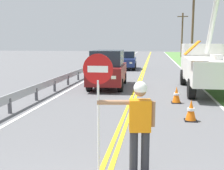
# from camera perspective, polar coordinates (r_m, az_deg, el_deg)

# --- Properties ---
(centerline_yellow_left) EXTENTS (0.11, 110.00, 0.01)m
(centerline_yellow_left) POSITION_cam_1_polar(r_m,az_deg,el_deg) (22.72, 6.09, 2.32)
(centerline_yellow_left) COLOR yellow
(centerline_yellow_left) RESTS_ON ground
(centerline_yellow_right) EXTENTS (0.11, 110.00, 0.01)m
(centerline_yellow_right) POSITION_cam_1_polar(r_m,az_deg,el_deg) (22.71, 6.55, 2.31)
(centerline_yellow_right) COLOR yellow
(centerline_yellow_right) RESTS_ON ground
(edge_line_right) EXTENTS (0.12, 110.00, 0.01)m
(edge_line_right) POSITION_cam_1_polar(r_m,az_deg,el_deg) (22.86, 15.38, 2.10)
(edge_line_right) COLOR silver
(edge_line_right) RESTS_ON ground
(edge_line_left) EXTENTS (0.12, 110.00, 0.01)m
(edge_line_left) POSITION_cam_1_polar(r_m,az_deg,el_deg) (23.14, -2.63, 2.48)
(edge_line_left) COLOR silver
(edge_line_left) RESTS_ON ground
(flagger_worker) EXTENTS (1.08, 0.31, 1.83)m
(flagger_worker) POSITION_cam_1_polar(r_m,az_deg,el_deg) (5.24, 5.66, -7.71)
(flagger_worker) COLOR #2D2D33
(flagger_worker) RESTS_ON ground
(stop_sign_paddle) EXTENTS (0.56, 0.04, 2.33)m
(stop_sign_paddle) POSITION_cam_1_polar(r_m,az_deg,el_deg) (5.08, -2.90, -0.53)
(stop_sign_paddle) COLOR silver
(stop_sign_paddle) RESTS_ON ground
(utility_bucket_truck) EXTENTS (2.76, 6.84, 5.67)m
(utility_bucket_truck) POSITION_cam_1_polar(r_m,az_deg,el_deg) (15.54, 18.99, 4.19)
(utility_bucket_truck) COLOR white
(utility_bucket_truck) RESTS_ON ground
(oncoming_suv_nearest) EXTENTS (2.07, 4.68, 2.10)m
(oncoming_suv_nearest) POSITION_cam_1_polar(r_m,az_deg,el_deg) (15.73, -0.82, 3.40)
(oncoming_suv_nearest) COLOR maroon
(oncoming_suv_nearest) RESTS_ON ground
(oncoming_sedan_second) EXTENTS (2.05, 4.17, 1.70)m
(oncoming_sedan_second) POSITION_cam_1_polar(r_m,az_deg,el_deg) (26.69, 2.91, 5.09)
(oncoming_sedan_second) COLOR navy
(oncoming_sedan_second) RESTS_ON ground
(utility_pole_mid) EXTENTS (1.80, 0.28, 8.72)m
(utility_pole_mid) POSITION_cam_1_polar(r_m,az_deg,el_deg) (36.25, 16.33, 11.59)
(utility_pole_mid) COLOR brown
(utility_pole_mid) RESTS_ON ground
(utility_pole_far) EXTENTS (1.80, 0.28, 7.60)m
(utility_pole_far) POSITION_cam_1_polar(r_m,az_deg,el_deg) (50.34, 14.28, 10.13)
(utility_pole_far) COLOR brown
(utility_pole_far) RESTS_ON ground
(traffic_cone_lead) EXTENTS (0.40, 0.40, 0.70)m
(traffic_cone_lead) POSITION_cam_1_polar(r_m,az_deg,el_deg) (9.36, 16.01, -5.14)
(traffic_cone_lead) COLOR orange
(traffic_cone_lead) RESTS_ON ground
(traffic_cone_mid) EXTENTS (0.40, 0.40, 0.70)m
(traffic_cone_mid) POSITION_cam_1_polar(r_m,az_deg,el_deg) (11.95, 13.17, -2.05)
(traffic_cone_mid) COLOR orange
(traffic_cone_mid) RESTS_ON ground
(guardrail_left_shoulder) EXTENTS (0.10, 32.00, 0.71)m
(guardrail_left_shoulder) POSITION_cam_1_polar(r_m,az_deg,el_deg) (17.88, -7.99, 2.22)
(guardrail_left_shoulder) COLOR #9EA0A3
(guardrail_left_shoulder) RESTS_ON ground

